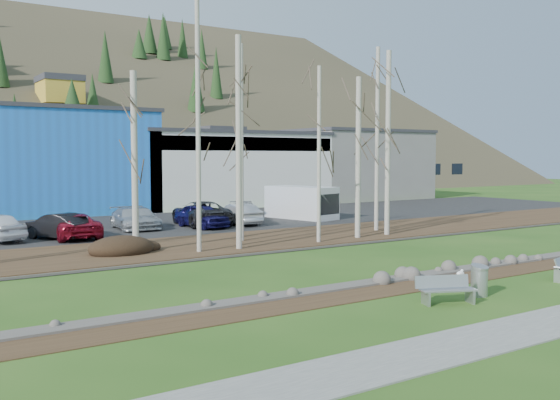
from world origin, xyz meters
TOP-DOWN VIEW (x-y plane):
  - ground at (0.00, 0.00)m, footprint 200.00×200.00m
  - footpath at (0.00, -3.50)m, footprint 80.00×2.00m
  - dirt_strip at (0.00, 2.10)m, footprint 80.00×1.80m
  - near_bank_rocks at (0.00, 3.10)m, footprint 80.00×0.80m
  - river at (0.00, 7.20)m, footprint 80.00×8.00m
  - far_bank_rocks at (0.00, 11.30)m, footprint 80.00×0.80m
  - far_bank at (0.00, 14.50)m, footprint 80.00×7.00m
  - parking_lot at (0.00, 25.00)m, footprint 80.00×14.00m
  - building_blue at (-6.00, 39.00)m, footprint 20.40×12.24m
  - building_white at (12.00, 38.98)m, footprint 18.36×12.24m
  - building_grey at (28.00, 39.00)m, footprint 14.28×12.24m
  - bench_intact at (-0.72, -0.41)m, footprint 1.81×1.14m
  - litter_bin at (1.00, -0.26)m, footprint 0.54×0.54m
  - seagull at (2.87, 2.09)m, footprint 0.43×0.21m
  - dirt_mound at (-5.99, 13.91)m, footprint 3.00×2.12m
  - birch_2 at (-5.29, 13.92)m, footprint 0.30×0.30m
  - birch_3 at (-2.83, 12.42)m, footprint 0.21×0.21m
  - birch_4 at (-0.82, 12.24)m, footprint 0.27×0.27m
  - birch_5 at (0.67, 14.58)m, footprint 0.20×0.20m
  - birch_6 at (3.72, 12.01)m, footprint 0.20×0.20m
  - birch_7 at (8.75, 12.35)m, footprint 0.28×0.28m
  - birch_8 at (6.53, 12.26)m, footprint 0.29×0.29m
  - birch_9 at (9.65, 14.22)m, footprint 0.24×0.24m
  - car_1 at (-7.16, 20.50)m, footprint 3.14×4.41m
  - car_2 at (-6.31, 20.50)m, footprint 2.56×4.96m
  - car_3 at (-2.31, 22.87)m, footprint 2.14×4.50m
  - car_4 at (1.66, 21.27)m, footprint 2.20×4.45m
  - car_5 at (4.36, 21.47)m, footprint 1.51×4.12m
  - car_6 at (2.20, 22.48)m, footprint 3.16×5.79m
  - car_7 at (5.49, 22.60)m, footprint 3.38×4.82m
  - car_8 at (-1.73, 22.87)m, footprint 2.14×4.50m
  - van_white at (10.12, 22.31)m, footprint 3.33×5.54m

SIDE VIEW (x-z plane):
  - ground at x=0.00m, z-range 0.00..0.00m
  - near_bank_rocks at x=0.00m, z-range -0.25..0.25m
  - river at x=0.00m, z-range -0.45..0.45m
  - far_bank_rocks at x=0.00m, z-range -0.23..0.23m
  - dirt_strip at x=0.00m, z-range 0.00..0.03m
  - footpath at x=0.00m, z-range 0.00..0.04m
  - parking_lot at x=0.00m, z-range 0.00..0.14m
  - far_bank at x=0.00m, z-range 0.00..0.15m
  - seagull at x=2.87m, z-range 0.02..0.33m
  - bench_intact at x=-0.72m, z-range 0.00..0.87m
  - dirt_mound at x=-5.99m, z-range 0.15..0.74m
  - litter_bin at x=1.00m, z-range 0.00..0.93m
  - car_3 at x=-2.31m, z-range 0.14..1.41m
  - car_8 at x=-1.73m, z-range 0.14..1.41m
  - car_7 at x=5.49m, z-range 0.14..1.44m
  - car_2 at x=-6.31m, z-range 0.14..1.48m
  - car_5 at x=4.36m, z-range 0.14..1.49m
  - car_1 at x=-7.16m, z-range 0.14..1.52m
  - car_4 at x=1.66m, z-range 0.14..1.60m
  - car_6 at x=2.20m, z-range 0.14..1.68m
  - van_white at x=10.12m, z-range 0.14..2.40m
  - building_white at x=12.00m, z-range 0.01..6.81m
  - building_grey at x=28.00m, z-range 0.01..7.31m
  - building_blue at x=-6.00m, z-range 0.01..8.31m
  - birch_2 at x=-5.29m, z-range 0.15..8.36m
  - birch_8 at x=6.53m, z-range 0.15..8.74m
  - birch_6 at x=3.72m, z-range 0.15..9.06m
  - birch_4 at x=-0.82m, z-range 0.15..10.15m
  - birch_5 at x=0.67m, z-range 0.15..10.25m
  - birch_7 at x=8.75m, z-range 0.15..10.34m
  - birch_9 at x=9.65m, z-range 0.15..10.89m
  - birch_3 at x=-2.83m, z-range 0.15..11.82m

